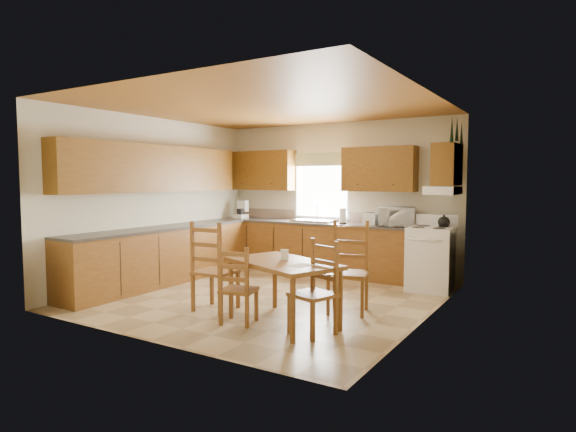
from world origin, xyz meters
The scene contains 35 objects.
floor centered at (0.00, 0.00, 0.00)m, with size 4.50×4.50×0.00m, color tan.
ceiling centered at (0.00, 0.00, 2.70)m, with size 4.50×4.50×0.00m, color #955D22.
wall_left centered at (-2.25, 0.00, 1.35)m, with size 4.50×4.50×0.00m, color beige.
wall_right centered at (2.25, 0.00, 1.35)m, with size 4.50×4.50×0.00m, color beige.
wall_back centered at (0.00, 2.25, 1.35)m, with size 4.50×4.50×0.00m, color beige.
wall_front centered at (0.00, -2.25, 1.35)m, with size 4.50×4.50×0.00m, color beige.
lower_cab_back centered at (-0.38, 1.95, 0.44)m, with size 3.75×0.60×0.88m, color brown.
lower_cab_left centered at (-1.95, -0.15, 0.44)m, with size 0.60×3.60×0.88m, color brown.
counter_back centered at (-0.38, 1.95, 0.90)m, with size 3.75×0.63×0.04m, color #3D3935.
counter_left centered at (-1.95, -0.15, 0.90)m, with size 0.63×3.60×0.04m, color #3D3935.
backsplash centered at (-0.38, 2.24, 1.01)m, with size 3.75×0.01×0.18m, color #846D5B.
upper_cab_back_left centered at (-1.55, 2.08, 1.85)m, with size 1.41×0.33×0.75m, color brown.
upper_cab_back_right centered at (0.86, 2.08, 1.85)m, with size 1.25×0.33×0.75m, color brown.
upper_cab_left centered at (-2.08, -0.15, 1.85)m, with size 0.33×3.60×0.75m, color brown.
upper_cab_stove centered at (2.08, 1.65, 1.90)m, with size 0.33×0.62×0.62m, color brown.
range_hood centered at (2.03, 1.65, 1.52)m, with size 0.44×0.62×0.12m, color silver.
window_frame centered at (-0.30, 2.22, 1.55)m, with size 1.13×0.02×1.18m, color silver.
window_pane centered at (-0.30, 2.21, 1.55)m, with size 1.05×0.01×1.10m, color white.
window_valance centered at (-0.30, 2.19, 2.05)m, with size 1.19×0.01×0.24m, color #516D36.
sink_basin centered at (-0.30, 1.95, 0.94)m, with size 0.75×0.45×0.04m, color silver.
pine_decal_a centered at (2.21, 1.33, 2.38)m, with size 0.22×0.22×0.36m, color #183B21.
pine_decal_b centered at (2.21, 1.65, 2.42)m, with size 0.22×0.22×0.36m, color #183B21.
pine_decal_c centered at (2.21, 1.97, 2.38)m, with size 0.22×0.22×0.36m, color #183B21.
stove centered at (1.88, 1.61, 0.47)m, with size 0.64×0.66×0.95m, color silver.
coffeemaker centered at (-1.91, 1.91, 1.08)m, with size 0.18×0.22×0.31m, color silver.
paper_towel centered at (0.27, 1.92, 1.05)m, with size 0.11×0.11×0.26m, color white.
toaster centered at (0.78, 1.95, 1.02)m, with size 0.24×0.15×0.20m, color silver.
microwave centered at (1.24, 1.91, 1.08)m, with size 0.52×0.38×0.31m, color silver.
dining_table centered at (0.85, -0.97, 0.37)m, with size 1.37×0.78×0.73m, color brown.
chair_near_left centered at (-0.19, -0.94, 0.57)m, with size 0.48×0.46×1.14m, color brown.
chair_near_right centered at (0.42, -1.24, 0.46)m, with size 0.38×0.36×0.91m, color brown.
chair_far_left centered at (1.32, -0.16, 0.57)m, with size 0.48×0.46×1.14m, color brown.
chair_far_right centered at (1.35, -1.15, 0.51)m, with size 0.43×0.41×1.01m, color brown.
table_paper centered at (1.17, -1.11, 0.73)m, with size 0.19×0.25×0.00m, color white.
table_card centered at (0.83, -0.90, 0.80)m, with size 0.10×0.02×0.13m, color white.
Camera 1 is at (3.78, -5.67, 1.68)m, focal length 30.00 mm.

